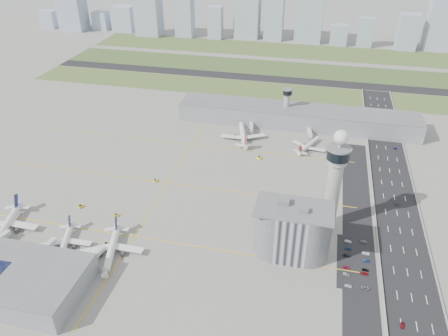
% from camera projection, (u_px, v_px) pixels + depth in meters
% --- Properties ---
extents(ground, '(1000.00, 1000.00, 0.00)m').
position_uv_depth(ground, '(211.00, 216.00, 276.43)').
color(ground, gray).
extents(grass_strip_0, '(480.00, 50.00, 0.08)m').
position_uv_depth(grass_strip_0, '(246.00, 89.00, 467.89)').
color(grass_strip_0, '#516931').
rests_on(grass_strip_0, ground).
extents(grass_strip_1, '(480.00, 60.00, 0.08)m').
position_uv_depth(grass_strip_1, '(258.00, 67.00, 530.41)').
color(grass_strip_1, '#45592A').
rests_on(grass_strip_1, ground).
extents(grass_strip_2, '(480.00, 70.00, 0.08)m').
position_uv_depth(grass_strip_2, '(267.00, 49.00, 597.09)').
color(grass_strip_2, '#475A2A').
rests_on(grass_strip_2, ground).
extents(runway, '(480.00, 22.00, 0.10)m').
position_uv_depth(runway, '(252.00, 77.00, 498.72)').
color(runway, black).
rests_on(runway, ground).
extents(highway, '(28.00, 500.00, 0.10)m').
position_uv_depth(highway, '(402.00, 243.00, 253.89)').
color(highway, black).
rests_on(highway, ground).
extents(barrier_left, '(0.60, 500.00, 1.20)m').
position_uv_depth(barrier_left, '(377.00, 239.00, 256.34)').
color(barrier_left, '#9E9E99').
rests_on(barrier_left, ground).
extents(barrier_right, '(0.60, 500.00, 1.20)m').
position_uv_depth(barrier_right, '(428.00, 246.00, 250.86)').
color(barrier_right, '#9E9E99').
rests_on(barrier_right, ground).
extents(landside_road, '(18.00, 260.00, 0.08)m').
position_uv_depth(landside_road, '(358.00, 248.00, 250.45)').
color(landside_road, black).
rests_on(landside_road, ground).
extents(parking_lot, '(20.00, 44.00, 0.10)m').
position_uv_depth(parking_lot, '(355.00, 262.00, 240.83)').
color(parking_lot, black).
rests_on(parking_lot, ground).
extents(taxiway_line_h_0, '(260.00, 0.60, 0.01)m').
position_uv_depth(taxiway_line_h_0, '(134.00, 237.00, 259.25)').
color(taxiway_line_h_0, yellow).
rests_on(taxiway_line_h_0, ground).
extents(taxiway_line_h_1, '(260.00, 0.60, 0.01)m').
position_uv_depth(taxiway_line_h_1, '(168.00, 183.00, 309.27)').
color(taxiway_line_h_1, yellow).
rests_on(taxiway_line_h_1, ground).
extents(taxiway_line_h_2, '(260.00, 0.60, 0.01)m').
position_uv_depth(taxiway_line_h_2, '(192.00, 144.00, 359.28)').
color(taxiway_line_h_2, yellow).
rests_on(taxiway_line_h_2, ground).
extents(taxiway_line_v, '(0.60, 260.00, 0.01)m').
position_uv_depth(taxiway_line_v, '(168.00, 183.00, 309.27)').
color(taxiway_line_v, yellow).
rests_on(taxiway_line_v, ground).
extents(control_tower, '(14.00, 14.00, 64.50)m').
position_uv_depth(control_tower, '(335.00, 177.00, 250.90)').
color(control_tower, '#ADAAA5').
rests_on(control_tower, ground).
extents(secondary_tower, '(8.60, 8.60, 31.90)m').
position_uv_depth(secondary_tower, '(287.00, 103.00, 385.88)').
color(secondary_tower, '#ADAAA5').
rests_on(secondary_tower, ground).
extents(admin_building, '(42.00, 24.00, 33.50)m').
position_uv_depth(admin_building, '(292.00, 231.00, 240.01)').
color(admin_building, '#B2B2B7').
rests_on(admin_building, ground).
extents(terminal_pier, '(210.00, 32.00, 15.80)m').
position_uv_depth(terminal_pier, '(297.00, 116.00, 387.89)').
color(terminal_pier, gray).
rests_on(terminal_pier, ground).
extents(near_terminal, '(84.00, 42.00, 13.00)m').
position_uv_depth(near_terminal, '(3.00, 277.00, 221.98)').
color(near_terminal, gray).
rests_on(near_terminal, ground).
extents(airplane_near_a, '(48.76, 53.56, 12.65)m').
position_uv_depth(airplane_near_a, '(5.00, 223.00, 260.21)').
color(airplane_near_a, white).
rests_on(airplane_near_a, ground).
extents(airplane_near_b, '(40.66, 44.22, 10.22)m').
position_uv_depth(airplane_near_b, '(64.00, 241.00, 248.22)').
color(airplane_near_b, white).
rests_on(airplane_near_b, ground).
extents(airplane_near_c, '(46.35, 50.77, 11.92)m').
position_uv_depth(airplane_near_c, '(111.00, 247.00, 242.75)').
color(airplane_near_c, white).
rests_on(airplane_near_c, ground).
extents(airplane_far_a, '(48.58, 53.28, 12.54)m').
position_uv_depth(airplane_far_a, '(243.00, 132.00, 365.10)').
color(airplane_far_a, white).
rests_on(airplane_far_a, ground).
extents(airplane_far_b, '(40.34, 43.09, 9.64)m').
position_uv_depth(airplane_far_b, '(309.00, 143.00, 350.92)').
color(airplane_far_b, white).
rests_on(airplane_far_b, ground).
extents(jet_bridge_near_1, '(5.39, 14.31, 5.70)m').
position_uv_depth(jet_bridge_near_1, '(38.00, 257.00, 240.36)').
color(jet_bridge_near_1, silver).
rests_on(jet_bridge_near_1, ground).
extents(jet_bridge_near_2, '(5.39, 14.31, 5.70)m').
position_uv_depth(jet_bridge_near_2, '(87.00, 265.00, 234.48)').
color(jet_bridge_near_2, silver).
rests_on(jet_bridge_near_2, ground).
extents(jet_bridge_far_0, '(5.39, 14.31, 5.70)m').
position_uv_depth(jet_bridge_far_0, '(251.00, 125.00, 384.60)').
color(jet_bridge_far_0, silver).
rests_on(jet_bridge_far_0, ground).
extents(jet_bridge_far_1, '(5.39, 14.31, 5.70)m').
position_uv_depth(jet_bridge_far_1, '(309.00, 131.00, 374.81)').
color(jet_bridge_far_1, silver).
rests_on(jet_bridge_far_1, ground).
extents(tug_0, '(3.30, 3.86, 1.90)m').
position_uv_depth(tug_0, '(80.00, 206.00, 283.85)').
color(tug_0, gold).
rests_on(tug_0, ground).
extents(tug_1, '(2.36, 3.15, 1.70)m').
position_uv_depth(tug_1, '(106.00, 244.00, 252.43)').
color(tug_1, gold).
rests_on(tug_1, ground).
extents(tug_2, '(2.79, 1.93, 1.61)m').
position_uv_depth(tug_2, '(116.00, 215.00, 275.92)').
color(tug_2, yellow).
rests_on(tug_2, ground).
extents(tug_3, '(3.44, 3.86, 1.86)m').
position_uv_depth(tug_3, '(155.00, 181.00, 310.31)').
color(tug_3, yellow).
rests_on(tug_3, ground).
extents(tug_4, '(4.22, 3.96, 2.02)m').
position_uv_depth(tug_4, '(259.00, 158.00, 338.31)').
color(tug_4, yellow).
rests_on(tug_4, ground).
extents(tug_5, '(2.36, 3.18, 1.73)m').
position_uv_depth(tug_5, '(319.00, 149.00, 350.02)').
color(tug_5, yellow).
rests_on(tug_5, ground).
extents(car_lot_0, '(3.90, 1.89, 1.28)m').
position_uv_depth(car_lot_0, '(348.00, 286.00, 224.80)').
color(car_lot_0, white).
rests_on(car_lot_0, ground).
extents(car_lot_1, '(3.90, 1.74, 1.24)m').
position_uv_depth(car_lot_1, '(346.00, 274.00, 231.93)').
color(car_lot_1, gray).
rests_on(car_lot_1, ground).
extents(car_lot_2, '(4.15, 1.98, 1.14)m').
position_uv_depth(car_lot_2, '(346.00, 267.00, 236.44)').
color(car_lot_2, '#A01E41').
rests_on(car_lot_2, ground).
extents(car_lot_3, '(4.06, 1.66, 1.18)m').
position_uv_depth(car_lot_3, '(347.00, 255.00, 244.43)').
color(car_lot_3, black).
rests_on(car_lot_3, ground).
extents(car_lot_4, '(3.62, 1.49, 1.23)m').
position_uv_depth(car_lot_4, '(348.00, 248.00, 249.34)').
color(car_lot_4, navy).
rests_on(car_lot_4, ground).
extents(car_lot_5, '(4.00, 1.68, 1.29)m').
position_uv_depth(car_lot_5, '(348.00, 241.00, 254.50)').
color(car_lot_5, '#B9BAC2').
rests_on(car_lot_5, ground).
extents(car_lot_6, '(4.63, 2.33, 1.26)m').
position_uv_depth(car_lot_6, '(366.00, 288.00, 223.67)').
color(car_lot_6, slate).
rests_on(car_lot_6, ground).
extents(car_lot_7, '(4.23, 2.00, 1.19)m').
position_uv_depth(car_lot_7, '(364.00, 273.00, 232.48)').
color(car_lot_7, maroon).
rests_on(car_lot_7, ground).
extents(car_lot_8, '(3.64, 1.71, 1.20)m').
position_uv_depth(car_lot_8, '(365.00, 270.00, 234.77)').
color(car_lot_8, black).
rests_on(car_lot_8, ground).
extents(car_lot_9, '(4.04, 1.99, 1.27)m').
position_uv_depth(car_lot_9, '(366.00, 261.00, 240.59)').
color(car_lot_9, navy).
rests_on(car_lot_9, ground).
extents(car_lot_10, '(4.49, 2.13, 1.24)m').
position_uv_depth(car_lot_10, '(366.00, 253.00, 245.79)').
color(car_lot_10, white).
rests_on(car_lot_10, ground).
extents(car_lot_11, '(4.21, 2.00, 1.19)m').
position_uv_depth(car_lot_11, '(364.00, 242.00, 254.41)').
color(car_lot_11, gray).
rests_on(car_lot_11, ground).
extents(car_hw_0, '(2.17, 4.07, 1.32)m').
position_uv_depth(car_hw_0, '(402.00, 325.00, 203.76)').
color(car_hw_0, maroon).
rests_on(car_hw_0, ground).
extents(car_hw_1, '(1.77, 3.87, 1.23)m').
position_uv_depth(car_hw_1, '(397.00, 204.00, 286.51)').
color(car_hw_1, '#21222B').
rests_on(car_hw_1, ground).
extents(car_hw_2, '(1.99, 4.20, 1.16)m').
position_uv_depth(car_hw_2, '(395.00, 149.00, 351.84)').
color(car_hw_2, navy).
rests_on(car_hw_2, ground).
extents(car_hw_4, '(2.02, 3.82, 1.24)m').
position_uv_depth(car_hw_4, '(373.00, 117.00, 403.90)').
color(car_hw_4, '#8C99A1').
rests_on(car_hw_4, ground).
extents(skyline_bldg_0, '(24.05, 19.24, 26.50)m').
position_uv_depth(skyline_bldg_0, '(49.00, 19.00, 695.08)').
color(skyline_bldg_0, '#9EADC1').
rests_on(skyline_bldg_0, ground).
extents(skyline_bldg_1, '(37.63, 30.10, 65.60)m').
position_uv_depth(skyline_bldg_1, '(72.00, 8.00, 672.46)').
color(skyline_bldg_1, '#9EADC1').
rests_on(skyline_bldg_1, ground).
extents(skyline_bldg_2, '(22.81, 18.25, 26.79)m').
position_uv_depth(skyline_bldg_2, '(101.00, 21.00, 685.12)').
color(skyline_bldg_2, '#9EADC1').
rests_on(skyline_bldg_2, ground).
extents(skyline_bldg_3, '(32.30, 25.84, 36.93)m').
position_uv_depth(skyline_bldg_3, '(124.00, 18.00, 675.92)').
color(skyline_bldg_3, '#9EADC1').
rests_on(skyline_bldg_3, ground).
extents(skyline_bldg_4, '(35.81, 28.65, 60.36)m').
position_uv_depth(skyline_bldg_4, '(149.00, 14.00, 646.99)').
color(skyline_bldg_4, '#9EADC1').
rests_on(skyline_bldg_4, ground).
extents(skyline_bldg_5, '(25.49, 20.39, 66.89)m').
position_uv_depth(skyline_bldg_5, '(184.00, 13.00, 638.38)').
color(skyline_bldg_5, '#9EADC1').
rests_on(skyline_bldg_5, ground).
extents(skyline_bldg_6, '(20.04, 16.03, 45.20)m').
position_uv_depth(skyline_bldg_6, '(215.00, 23.00, 633.23)').
color(skyline_bldg_6, '#9EADC1').
rests_on(skyline_bldg_6, ground).
extents(skyline_bldg_7, '(35.76, 28.61, 61.22)m').
position_uv_depth(skyline_bldg_7, '(247.00, 16.00, 636.45)').
color(skyline_bldg_7, '#9EADC1').
rests_on(skyline_bldg_7, ground).
extents(skyline_bldg_8, '(26.33, 21.06, 83.39)m').
position_uv_depth(skyline_bldg_8, '(275.00, 10.00, 618.45)').
color(skyline_bldg_8, '#9EADC1').
rests_on(skyline_bldg_8, ground).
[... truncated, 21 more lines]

